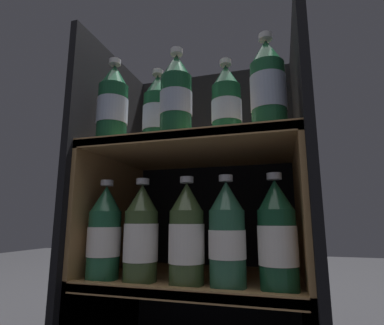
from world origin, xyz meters
TOP-DOWN VIEW (x-y plane):
  - fridge_back_wall at (0.00, 0.38)m, footprint 0.58×0.02m
  - fridge_side_left at (-0.28, 0.19)m, footprint 0.02×0.41m
  - fridge_side_right at (0.28, 0.19)m, footprint 0.02×0.41m
  - shelf_lower at (0.00, 0.18)m, footprint 0.54×0.37m
  - shelf_upper at (0.00, 0.18)m, footprint 0.54×0.37m
  - bottle_upper_front_0 at (-0.20, 0.06)m, footprint 0.08×0.08m
  - bottle_upper_front_1 at (-0.02, 0.06)m, footprint 0.08×0.08m
  - bottle_upper_front_2 at (0.20, 0.06)m, footprint 0.08×0.08m
  - bottle_upper_back_0 at (-0.11, 0.15)m, footprint 0.08×0.08m
  - bottle_upper_back_1 at (0.09, 0.15)m, footprint 0.08×0.08m
  - bottle_lower_front_0 at (-0.21, 0.06)m, footprint 0.08×0.08m
  - bottle_lower_front_1 at (-0.11, 0.06)m, footprint 0.08×0.08m
  - bottle_lower_front_2 at (0.01, 0.06)m, footprint 0.08×0.08m
  - bottle_lower_front_3 at (0.10, 0.06)m, footprint 0.08×0.08m
  - bottle_lower_front_4 at (0.21, 0.06)m, footprint 0.08×0.08m

SIDE VIEW (x-z plane):
  - shelf_lower at x=0.00m, z-range 0.07..0.31m
  - bottle_lower_front_1 at x=-0.11m, z-range 0.22..0.46m
  - bottle_lower_front_2 at x=0.01m, z-range 0.22..0.46m
  - bottle_lower_front_4 at x=0.21m, z-range 0.22..0.46m
  - bottle_lower_front_0 at x=-0.21m, z-range 0.22..0.46m
  - bottle_lower_front_3 at x=0.10m, z-range 0.22..0.46m
  - shelf_upper at x=0.00m, z-range 0.12..0.69m
  - fridge_back_wall at x=0.00m, z-range 0.00..0.89m
  - fridge_side_left at x=-0.28m, z-range 0.00..0.89m
  - fridge_side_right at x=0.28m, z-range 0.00..0.89m
  - bottle_upper_front_2 at x=0.20m, z-range 0.56..0.80m
  - bottle_upper_back_0 at x=-0.11m, z-range 0.56..0.80m
  - bottle_upper_front_0 at x=-0.20m, z-range 0.56..0.80m
  - bottle_upper_front_1 at x=-0.02m, z-range 0.56..0.80m
  - bottle_upper_back_1 at x=0.09m, z-range 0.56..0.80m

